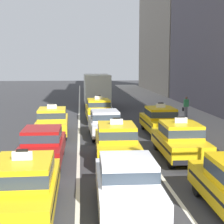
{
  "coord_description": "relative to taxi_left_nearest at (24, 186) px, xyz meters",
  "views": [
    {
      "loc": [
        -1.47,
        -7.87,
        4.34
      ],
      "look_at": [
        0.48,
        13.78,
        1.3
      ],
      "focal_mm": 56.24,
      "sensor_mm": 36.0,
      "label": 1
    }
  ],
  "objects": [
    {
      "name": "lane_stripe_left_center",
      "position": [
        1.51,
        18.09,
        -0.87
      ],
      "size": [
        0.14,
        80.0,
        0.01
      ],
      "primitive_type": "cube",
      "color": "silver",
      "rests_on": "ground"
    },
    {
      "name": "lane_stripe_center_right",
      "position": [
        4.71,
        18.09,
        -0.87
      ],
      "size": [
        0.14,
        80.0,
        0.01
      ],
      "primitive_type": "cube",
      "color": "silver",
      "rests_on": "ground"
    },
    {
      "name": "sidewalk_curb",
      "position": [
        10.31,
        13.09,
        -0.8
      ],
      "size": [
        4.0,
        90.0,
        0.15
      ],
      "primitive_type": "cube",
      "color": "#9E9993",
      "rests_on": "ground"
    },
    {
      "name": "taxi_left_nearest",
      "position": [
        0.0,
        0.0,
        0.0
      ],
      "size": [
        1.85,
        4.57,
        1.96
      ],
      "color": "black",
      "rests_on": "ground"
    },
    {
      "name": "sedan_left_second",
      "position": [
        -0.03,
        5.26,
        -0.03
      ],
      "size": [
        1.79,
        4.31,
        1.58
      ],
      "color": "black",
      "rests_on": "ground"
    },
    {
      "name": "taxi_left_third",
      "position": [
        -0.07,
        11.24,
        0.0
      ],
      "size": [
        1.93,
        4.6,
        1.96
      ],
      "color": "black",
      "rests_on": "ground"
    },
    {
      "name": "sedan_center_nearest",
      "position": [
        2.98,
        0.13,
        -0.03
      ],
      "size": [
        1.84,
        4.33,
        1.58
      ],
      "color": "black",
      "rests_on": "ground"
    },
    {
      "name": "taxi_center_second",
      "position": [
        3.21,
        5.47,
        0.0
      ],
      "size": [
        1.93,
        4.61,
        1.96
      ],
      "color": "black",
      "rests_on": "ground"
    },
    {
      "name": "sedan_center_third",
      "position": [
        3.05,
        10.64,
        -0.03
      ],
      "size": [
        1.9,
        4.36,
        1.58
      ],
      "color": "black",
      "rests_on": "ground"
    },
    {
      "name": "taxi_center_fourth",
      "position": [
        2.97,
        16.36,
        0.0
      ],
      "size": [
        1.92,
        4.6,
        1.96
      ],
      "color": "black",
      "rests_on": "ground"
    },
    {
      "name": "box_truck_center_fifth",
      "position": [
        3.17,
        24.31,
        0.9
      ],
      "size": [
        2.38,
        6.99,
        3.27
      ],
      "color": "black",
      "rests_on": "ground"
    },
    {
      "name": "taxi_right_second",
      "position": [
        6.14,
        5.58,
        0.0
      ],
      "size": [
        1.9,
        4.59,
        1.96
      ],
      "color": "black",
      "rests_on": "ground"
    },
    {
      "name": "taxi_right_third",
      "position": [
        6.5,
        11.13,
        0.0
      ],
      "size": [
        1.82,
        4.56,
        1.96
      ],
      "color": "black",
      "rests_on": "ground"
    },
    {
      "name": "pedestrian_mid_block",
      "position": [
        9.89,
        16.94,
        0.06
      ],
      "size": [
        0.47,
        0.24,
        1.58
      ],
      "color": "slate",
      "rests_on": "sidewalk_curb"
    }
  ]
}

